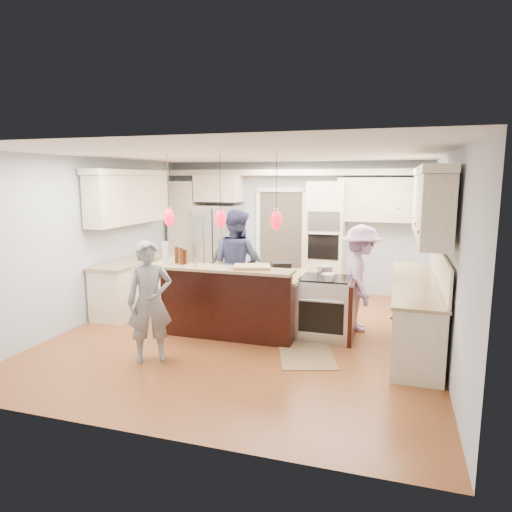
{
  "coord_description": "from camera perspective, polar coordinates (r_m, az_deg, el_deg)",
  "views": [
    {
      "loc": [
        2.09,
        -6.42,
        2.35
      ],
      "look_at": [
        0.0,
        0.35,
        1.15
      ],
      "focal_mm": 32.0,
      "sensor_mm": 36.0,
      "label": 1
    }
  ],
  "objects": [
    {
      "name": "ground_plane",
      "position": [
        7.14,
        -0.84,
        -9.59
      ],
      "size": [
        6.0,
        6.0,
        0.0
      ],
      "primitive_type": "plane",
      "color": "#9A532A",
      "rests_on": "ground"
    },
    {
      "name": "room_shell",
      "position": [
        6.77,
        -0.88,
        5.11
      ],
      "size": [
        5.54,
        6.04,
        2.72
      ],
      "color": "#B2BCC6",
      "rests_on": "ground"
    },
    {
      "name": "refrigerator",
      "position": [
        9.87,
        -4.68,
        1.13
      ],
      "size": [
        0.9,
        0.7,
        1.8
      ],
      "primitive_type": "cube",
      "color": "#B7B7BC",
      "rests_on": "ground"
    },
    {
      "name": "oven_column",
      "position": [
        9.26,
        8.71,
        2.07
      ],
      "size": [
        0.72,
        0.69,
        2.3
      ],
      "color": "beige",
      "rests_on": "ground"
    },
    {
      "name": "back_upper_cabinets",
      "position": [
        9.63,
        -0.0,
        5.56
      ],
      "size": [
        5.3,
        0.61,
        2.54
      ],
      "color": "beige",
      "rests_on": "ground"
    },
    {
      "name": "right_counter_run",
      "position": [
        6.85,
        19.82,
        -1.86
      ],
      "size": [
        0.64,
        3.1,
        2.51
      ],
      "color": "beige",
      "rests_on": "ground"
    },
    {
      "name": "left_cabinets",
      "position": [
        8.62,
        -14.81,
        0.66
      ],
      "size": [
        0.64,
        2.3,
        2.51
      ],
      "color": "beige",
      "rests_on": "ground"
    },
    {
      "name": "kitchen_island",
      "position": [
        7.14,
        -2.56,
        -5.52
      ],
      "size": [
        2.1,
        1.46,
        1.12
      ],
      "color": "black",
      "rests_on": "ground"
    },
    {
      "name": "island_range",
      "position": [
        6.89,
        8.81,
        -6.44
      ],
      "size": [
        0.82,
        0.71,
        0.92
      ],
      "color": "#B7B7BC",
      "rests_on": "ground"
    },
    {
      "name": "pendant_lights",
      "position": [
        6.38,
        -4.45,
        4.68
      ],
      "size": [
        1.75,
        0.15,
        1.03
      ],
      "color": "black",
      "rests_on": "ground"
    },
    {
      "name": "person_bar_end",
      "position": [
        6.06,
        -13.15,
        -5.57
      ],
      "size": [
        0.69,
        0.63,
        1.58
      ],
      "primitive_type": "imported",
      "rotation": [
        0.0,
        0.0,
        0.57
      ],
      "color": "slate",
      "rests_on": "ground"
    },
    {
      "name": "person_far_left",
      "position": [
        7.85,
        -2.47,
        -0.88
      ],
      "size": [
        1.08,
        0.95,
        1.84
      ],
      "primitive_type": "imported",
      "rotation": [
        0.0,
        0.0,
        2.81
      ],
      "color": "navy",
      "rests_on": "ground"
    },
    {
      "name": "person_far_right",
      "position": [
        7.86,
        -2.41,
        -1.52
      ],
      "size": [
        1.02,
        0.52,
        1.67
      ],
      "primitive_type": "imported",
      "rotation": [
        0.0,
        0.0,
        3.26
      ],
      "color": "slate",
      "rests_on": "ground"
    },
    {
      "name": "person_range_side",
      "position": [
        7.27,
        12.93,
        -2.7
      ],
      "size": [
        0.8,
        1.16,
        1.66
      ],
      "primitive_type": "imported",
      "rotation": [
        0.0,
        0.0,
        1.75
      ],
      "color": "#A380AD",
      "rests_on": "ground"
    },
    {
      "name": "floor_rug",
      "position": [
        6.34,
        6.29,
        -12.15
      ],
      "size": [
        0.99,
        1.21,
        0.01
      ],
      "primitive_type": "cube",
      "rotation": [
        0.0,
        0.0,
        0.31
      ],
      "color": "#9C7D55",
      "rests_on": "ground"
    },
    {
      "name": "water_bottle",
      "position": [
        6.72,
        -11.26,
        0.33
      ],
      "size": [
        0.1,
        0.1,
        0.33
      ],
      "primitive_type": "cylinder",
      "rotation": [
        0.0,
        0.0,
        0.3
      ],
      "color": "silver",
      "rests_on": "kitchen_island"
    },
    {
      "name": "beer_bottle_a",
      "position": [
        6.8,
        -9.9,
        0.11
      ],
      "size": [
        0.08,
        0.08,
        0.25
      ],
      "primitive_type": "cylinder",
      "rotation": [
        0.0,
        0.0,
        0.3
      ],
      "color": "#421E0B",
      "rests_on": "kitchen_island"
    },
    {
      "name": "beer_bottle_b",
      "position": [
        6.69,
        -9.34,
        -0.04
      ],
      "size": [
        0.07,
        0.07,
        0.25
      ],
      "primitive_type": "cylinder",
      "rotation": [
        0.0,
        0.0,
        0.06
      ],
      "color": "#421E0B",
      "rests_on": "kitchen_island"
    },
    {
      "name": "beer_bottle_c",
      "position": [
        6.74,
        -8.86,
        -0.09
      ],
      "size": [
        0.07,
        0.07,
        0.21
      ],
      "primitive_type": "cylinder",
      "rotation": [
        0.0,
        0.0,
        -0.28
      ],
      "color": "#421E0B",
      "rests_on": "kitchen_island"
    },
    {
      "name": "drink_can",
      "position": [
        6.54,
        -7.62,
        -0.81
      ],
      "size": [
        0.06,
        0.06,
        0.11
      ],
      "primitive_type": "cylinder",
      "rotation": [
        0.0,
        0.0,
        -0.03
      ],
      "color": "#B7B7BC",
      "rests_on": "kitchen_island"
    },
    {
      "name": "cutting_board",
      "position": [
        6.36,
        -0.51,
        -1.35
      ],
      "size": [
        0.58,
        0.49,
        0.04
      ],
      "primitive_type": "cube",
      "rotation": [
        0.0,
        0.0,
        0.3
      ],
      "color": "tan",
      "rests_on": "kitchen_island"
    },
    {
      "name": "pot_large",
      "position": [
        6.96,
        8.63,
        -1.76
      ],
      "size": [
        0.24,
        0.24,
        0.14
      ],
      "primitive_type": "cylinder",
      "color": "#B7B7BC",
      "rests_on": "island_range"
    },
    {
      "name": "pot_small",
      "position": [
        6.59,
        9.01,
        -2.61
      ],
      "size": [
        0.19,
        0.19,
        0.1
      ],
      "primitive_type": "cylinder",
      "color": "#B7B7BC",
      "rests_on": "island_range"
    }
  ]
}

